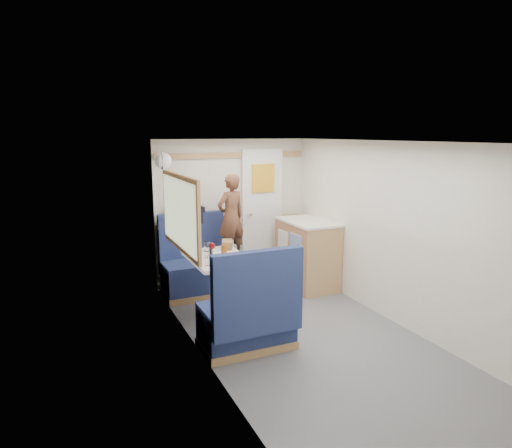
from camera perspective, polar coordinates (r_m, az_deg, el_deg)
name	(u,v)px	position (r m, az deg, el deg)	size (l,w,h in m)	color
floor	(313,343)	(4.79, 7.18, -14.53)	(4.50, 4.50, 0.00)	#515156
ceiling	(319,142)	(4.31, 7.84, 10.14)	(4.50, 4.50, 0.00)	silver
wall_back	(232,211)	(6.43, -2.98, 1.64)	(2.20, 0.02, 2.00)	silver
wall_left	(207,259)	(4.00, -6.14, -4.43)	(0.02, 4.50, 2.00)	silver
wall_right	(405,237)	(5.10, 18.12, -1.50)	(0.02, 4.50, 2.00)	silver
oak_trim_low	(233,222)	(6.44, -2.90, 0.29)	(2.15, 0.02, 0.08)	#A06A48
oak_trim_high	(232,155)	(6.33, -2.99, 8.59)	(2.15, 0.02, 0.08)	#A06A48
side_window	(179,213)	(4.89, -9.58, 1.38)	(0.04, 1.30, 0.72)	#A0AC92
rear_door	(262,211)	(6.58, 0.78, 1.62)	(0.62, 0.12, 1.86)	white
dinette_table	(219,270)	(5.17, -4.69, -5.76)	(0.62, 0.92, 0.72)	white
bench_far	(197,272)	(6.03, -7.39, -5.93)	(0.90, 0.59, 1.05)	#161747
bench_near	(249,321)	(4.50, -0.91, -11.99)	(0.90, 0.59, 1.05)	#161747
ledge	(190,225)	(6.13, -8.21, -0.09)	(0.90, 0.14, 0.04)	#A06A48
dome_light	(163,161)	(5.66, -11.53, 7.75)	(0.20, 0.20, 0.20)	white
galley_counter	(307,253)	(6.27, 6.39, -3.66)	(0.57, 0.92, 0.92)	#A06A48
person	(231,217)	(5.88, -3.15, 0.85)	(0.41, 0.27, 1.13)	brown
duffel_bag	(186,215)	(6.09, -8.76, 1.07)	(0.46, 0.22, 0.22)	black
tray	(238,259)	(5.00, -2.28, -4.38)	(0.25, 0.32, 0.02)	silver
orange_fruit	(242,257)	(4.89, -1.75, -4.17)	(0.07, 0.07, 0.07)	#D75C09
cheese_block	(227,263)	(4.76, -3.65, -4.85)	(0.11, 0.06, 0.04)	#D6CE7B
wine_glass	(212,246)	(5.09, -5.52, -2.81)	(0.08, 0.08, 0.17)	white
tumbler_left	(208,261)	(4.80, -6.02, -4.57)	(0.06, 0.06, 0.10)	white
tumbler_mid	(207,246)	(5.37, -6.14, -2.79)	(0.07, 0.07, 0.12)	white
beer_glass	(224,249)	(5.23, -3.99, -3.19)	(0.07, 0.07, 0.11)	brown
pepper_grinder	(211,252)	(5.15, -5.64, -3.45)	(0.04, 0.04, 0.10)	black
bread_loaf	(227,244)	(5.48, -3.63, -2.56)	(0.12, 0.22, 0.09)	olive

